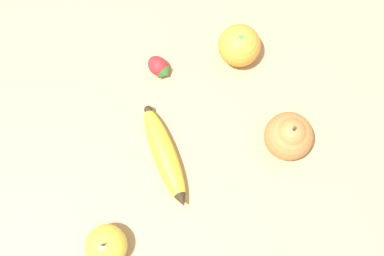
% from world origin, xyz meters
% --- Properties ---
extents(ground_plane, '(3.00, 3.00, 0.00)m').
position_xyz_m(ground_plane, '(0.00, 0.00, 0.00)').
color(ground_plane, tan).
extents(banana, '(0.11, 0.18, 0.04)m').
position_xyz_m(banana, '(0.04, 0.02, 0.02)').
color(banana, yellow).
rests_on(banana, ground_plane).
extents(orange, '(0.08, 0.08, 0.08)m').
position_xyz_m(orange, '(-0.19, -0.02, 0.04)').
color(orange, orange).
rests_on(orange, ground_plane).
extents(pear, '(0.08, 0.08, 0.10)m').
position_xyz_m(pear, '(-0.12, 0.15, 0.05)').
color(pear, '#B2753D').
rests_on(pear, ground_plane).
extents(strawberry, '(0.04, 0.05, 0.03)m').
position_xyz_m(strawberry, '(-0.07, -0.10, 0.02)').
color(strawberry, red).
rests_on(strawberry, ground_plane).
extents(apple, '(0.07, 0.07, 0.08)m').
position_xyz_m(apple, '(0.22, 0.05, 0.03)').
color(apple, gold).
rests_on(apple, ground_plane).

